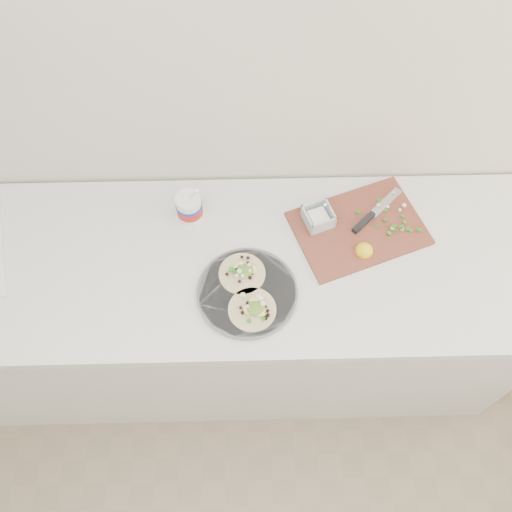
{
  "coord_description": "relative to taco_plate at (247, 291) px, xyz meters",
  "views": [
    {
      "loc": [
        0.22,
        0.53,
        2.5
      ],
      "look_at": [
        0.24,
        1.4,
        0.96
      ],
      "focal_mm": 40.0,
      "sensor_mm": 36.0,
      "label": 1
    }
  ],
  "objects": [
    {
      "name": "taco_plate",
      "position": [
        0.0,
        0.0,
        0.0
      ],
      "size": [
        0.31,
        0.31,
        0.04
      ],
      "rotation": [
        0.0,
        0.0,
        -0.03
      ],
      "color": "#595A60",
      "rests_on": "counter"
    },
    {
      "name": "tub",
      "position": [
        -0.18,
        0.29,
        0.05
      ],
      "size": [
        0.09,
        0.09,
        0.2
      ],
      "rotation": [
        0.0,
        0.0,
        0.34
      ],
      "color": "white",
      "rests_on": "counter"
    },
    {
      "name": "counter",
      "position": [
        -0.21,
        0.13,
        -0.47
      ],
      "size": [
        2.44,
        0.66,
        0.9
      ],
      "color": "silver",
      "rests_on": "ground"
    },
    {
      "name": "cutboard",
      "position": [
        0.36,
        0.24,
        -0.0
      ],
      "size": [
        0.49,
        0.41,
        0.07
      ],
      "rotation": [
        0.0,
        0.0,
        0.35
      ],
      "color": "brown",
      "rests_on": "counter"
    }
  ]
}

